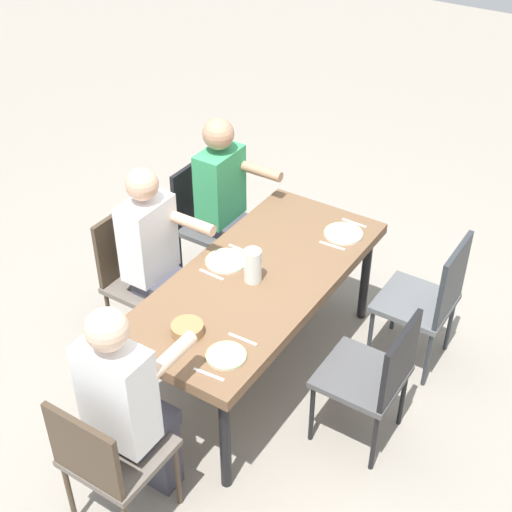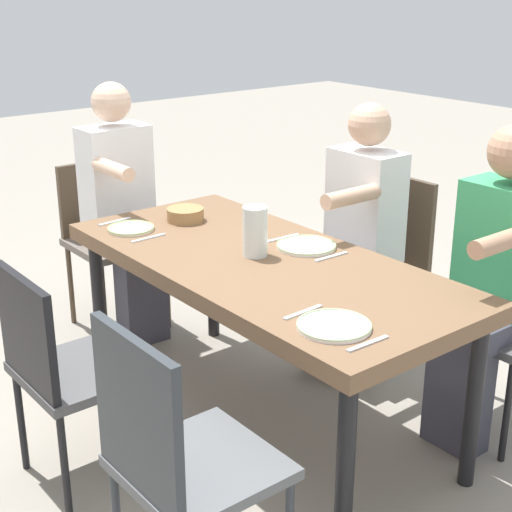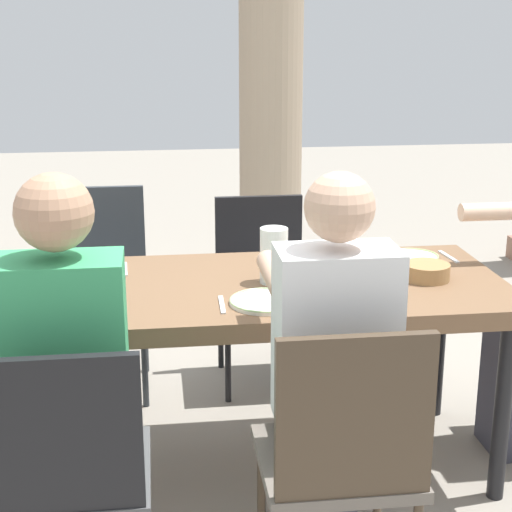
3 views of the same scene
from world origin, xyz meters
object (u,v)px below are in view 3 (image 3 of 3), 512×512
(chair_mid_north, at_px, (262,276))
(chair_mid_south, at_px, (343,453))
(chair_west_north, at_px, (101,278))
(chair_west_south, at_px, (67,469))
(bread_basket, at_px, (427,272))
(diner_man_white, at_px, (68,379))
(plate_2, at_px, (413,257))
(plate_0, at_px, (85,269))
(stone_column_centre, at_px, (271,54))
(diner_woman_green, at_px, (329,370))
(water_pitcher, at_px, (274,258))
(plate_1, at_px, (266,301))
(dining_table, at_px, (260,300))

(chair_mid_north, bearing_deg, chair_mid_south, -90.00)
(chair_west_north, xyz_separation_m, chair_mid_north, (0.75, -0.01, -0.02))
(chair_west_south, bearing_deg, bread_basket, 32.38)
(chair_mid_south, xyz_separation_m, diner_man_white, (-0.75, 0.19, 0.18))
(diner_man_white, relative_size, plate_2, 6.24)
(plate_0, relative_size, plate_2, 1.18)
(chair_mid_south, xyz_separation_m, stone_column_centre, (0.27, 3.22, 0.94))
(chair_west_north, bearing_deg, chair_mid_north, -0.55)
(plate_0, bearing_deg, chair_mid_north, 38.24)
(diner_woman_green, height_order, plate_2, diner_woman_green)
(plate_0, bearing_deg, water_pitcher, -17.94)
(chair_west_south, distance_m, stone_column_centre, 3.51)
(chair_west_north, height_order, water_pitcher, water_pitcher)
(plate_0, relative_size, plate_1, 0.98)
(diner_woman_green, distance_m, water_pitcher, 0.67)
(stone_column_centre, height_order, bread_basket, stone_column_centre)
(chair_west_north, bearing_deg, plate_2, -25.26)
(chair_mid_south, relative_size, plate_2, 4.39)
(dining_table, xyz_separation_m, plate_2, (0.65, 0.23, 0.08))
(plate_2, distance_m, bread_basket, 0.27)
(diner_man_white, xyz_separation_m, plate_2, (1.28, 0.87, 0.06))
(diner_man_white, height_order, water_pitcher, diner_man_white)
(dining_table, relative_size, chair_mid_north, 2.08)
(dining_table, xyz_separation_m, water_pitcher, (0.05, 0.00, 0.16))
(chair_mid_north, distance_m, diner_man_white, 1.66)
(stone_column_centre, xyz_separation_m, water_pitcher, (-0.34, -2.39, -0.62))
(chair_mid_south, height_order, diner_woman_green, diner_woman_green)
(diner_man_white, xyz_separation_m, bread_basket, (1.25, 0.60, 0.08))
(chair_west_north, distance_m, plate_1, 1.25)
(chair_west_south, xyz_separation_m, water_pitcher, (0.68, 0.83, 0.32))
(water_pitcher, bearing_deg, diner_woman_green, -84.08)
(water_pitcher, bearing_deg, chair_west_south, -129.39)
(chair_west_south, bearing_deg, plate_1, 44.15)
(chair_west_north, height_order, stone_column_centre, stone_column_centre)
(dining_table, height_order, chair_west_north, chair_west_north)
(stone_column_centre, relative_size, plate_0, 12.13)
(diner_woman_green, relative_size, diner_man_white, 0.99)
(chair_west_south, distance_m, plate_0, 1.08)
(dining_table, distance_m, stone_column_centre, 2.55)
(chair_mid_north, bearing_deg, plate_0, -141.76)
(chair_west_north, bearing_deg, water_pitcher, -50.74)
(chair_mid_north, xyz_separation_m, diner_woman_green, (-0.00, -1.47, 0.18))
(chair_west_south, height_order, plate_1, chair_west_south)
(diner_woman_green, bearing_deg, water_pitcher, 95.92)
(chair_west_south, bearing_deg, plate_2, 39.56)
(diner_man_white, relative_size, plate_1, 5.20)
(water_pitcher, distance_m, bread_basket, 0.57)
(dining_table, xyz_separation_m, plate_1, (-0.01, -0.23, 0.08))
(plate_1, xyz_separation_m, water_pitcher, (0.06, 0.23, 0.08))
(chair_mid_south, bearing_deg, plate_0, 125.82)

